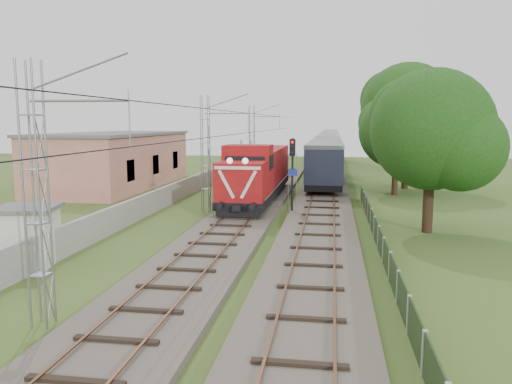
% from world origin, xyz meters
% --- Properties ---
extents(ground, '(140.00, 140.00, 0.00)m').
position_xyz_m(ground, '(0.00, 0.00, 0.00)').
color(ground, '#37541F').
rests_on(ground, ground).
extents(track_main, '(4.20, 70.00, 0.45)m').
position_xyz_m(track_main, '(0.00, 7.00, 0.18)').
color(track_main, '#6B6054').
rests_on(track_main, ground).
extents(track_side, '(4.20, 80.00, 0.45)m').
position_xyz_m(track_side, '(5.00, 20.00, 0.18)').
color(track_side, '#6B6054').
rests_on(track_side, ground).
extents(catenary, '(3.31, 70.00, 8.00)m').
position_xyz_m(catenary, '(-2.95, 12.00, 4.05)').
color(catenary, gray).
rests_on(catenary, ground).
extents(boundary_wall, '(0.25, 40.00, 1.50)m').
position_xyz_m(boundary_wall, '(-6.50, 12.00, 0.75)').
color(boundary_wall, '#9E9E99').
rests_on(boundary_wall, ground).
extents(station_building, '(8.40, 20.40, 5.22)m').
position_xyz_m(station_building, '(-15.00, 24.00, 2.63)').
color(station_building, tan).
rests_on(station_building, ground).
extents(fence, '(0.12, 32.00, 1.20)m').
position_xyz_m(fence, '(8.00, 3.00, 0.60)').
color(fence, black).
rests_on(fence, ground).
extents(locomotive, '(3.17, 18.09, 4.59)m').
position_xyz_m(locomotive, '(0.00, 16.88, 2.34)').
color(locomotive, black).
rests_on(locomotive, ground).
extents(coach_rake, '(3.22, 95.99, 3.72)m').
position_xyz_m(coach_rake, '(5.00, 66.32, 2.64)').
color(coach_rake, black).
rests_on(coach_rake, ground).
extents(signal_post, '(0.57, 0.44, 5.16)m').
position_xyz_m(signal_post, '(3.06, 11.48, 3.55)').
color(signal_post, black).
rests_on(signal_post, ground).
extents(relay_hut, '(3.00, 3.00, 2.59)m').
position_xyz_m(relay_hut, '(-7.40, -1.97, 1.31)').
color(relay_hut, silver).
rests_on(relay_hut, ground).
extents(tree_a, '(7.07, 6.74, 9.17)m').
position_xyz_m(tree_a, '(11.16, 7.44, 5.72)').
color(tree_a, '#3E2719').
rests_on(tree_a, ground).
extents(tree_b, '(9.00, 8.57, 11.67)m').
position_xyz_m(tree_b, '(12.56, 26.68, 7.28)').
color(tree_b, '#3E2719').
rests_on(tree_b, ground).
extents(tree_c, '(6.69, 6.37, 8.67)m').
position_xyz_m(tree_c, '(11.08, 22.27, 5.41)').
color(tree_c, '#3E2719').
rests_on(tree_c, ground).
extents(tree_d, '(7.33, 6.98, 9.50)m').
position_xyz_m(tree_d, '(14.39, 47.27, 5.93)').
color(tree_d, '#3E2719').
rests_on(tree_d, ground).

